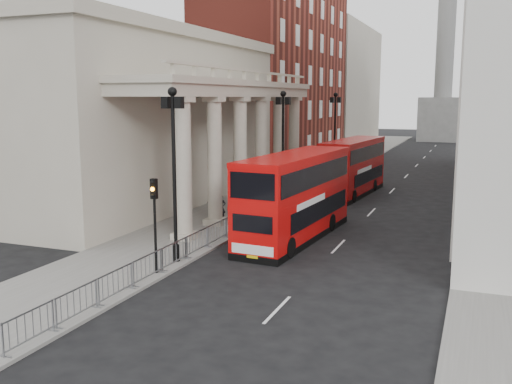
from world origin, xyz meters
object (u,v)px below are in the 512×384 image
bus_near (296,195)px  pedestrian_a (221,208)px  monument_column (445,53)px  lamp_post_mid (283,140)px  lamp_post_north (335,129)px  pedestrian_b (213,203)px  pedestrian_c (286,184)px  bus_far (353,166)px  lamp_post_south (174,163)px  traffic_light (154,208)px

bus_near → pedestrian_a: bearing=163.4°
monument_column → lamp_post_mid: (-6.60, -72.00, -11.07)m
lamp_post_north → pedestrian_b: 22.15m
bus_near → pedestrian_c: bus_near is taller
lamp_post_north → bus_far: 10.14m
lamp_post_south → lamp_post_north: (0.00, 32.00, 0.00)m
monument_column → bus_far: bearing=-92.5°
monument_column → pedestrian_a: monument_column is taller
pedestrian_a → lamp_post_mid: bearing=47.8°
lamp_post_south → pedestrian_a: bearing=101.3°
lamp_post_mid → lamp_post_north: (0.00, 16.00, 0.00)m
lamp_post_mid → pedestrian_c: size_ratio=4.50×
lamp_post_north → bus_near: size_ratio=0.73×
monument_column → bus_far: (-2.82, -65.06, -13.60)m
monument_column → lamp_post_south: bearing=-94.3°
monument_column → traffic_light: size_ratio=12.60×
pedestrian_a → lamp_post_south: bearing=-106.4°
monument_column → bus_near: (-2.71, -81.15, -13.45)m
lamp_post_mid → pedestrian_c: bearing=105.2°
lamp_post_north → monument_column: bearing=83.3°
lamp_post_south → pedestrian_a: 10.02m
lamp_post_mid → pedestrian_a: size_ratio=4.91×
monument_column → traffic_light: bearing=-94.1°
bus_far → pedestrian_c: 5.86m
bus_near → lamp_post_mid: bearing=117.4°
pedestrian_b → lamp_post_north: bearing=-124.9°
traffic_light → lamp_post_mid: bearing=90.3°
bus_far → pedestrian_c: size_ratio=5.80×
pedestrian_c → monument_column: bearing=108.4°
monument_column → pedestrian_b: monument_column is taller
lamp_post_south → bus_far: bearing=80.6°
lamp_post_mid → bus_near: bearing=-66.9°
traffic_light → bus_near: 9.66m
traffic_light → pedestrian_b: traffic_light is taller
bus_near → bus_far: bearing=94.8°
monument_column → lamp_post_north: 57.46m
lamp_post_north → bus_far: bearing=-67.3°
traffic_light → bus_near: size_ratio=0.38×
pedestrian_b → pedestrian_c: size_ratio=0.88×
traffic_light → bus_far: 25.24m
lamp_post_south → bus_near: size_ratio=0.73×
pedestrian_c → bus_near: bearing=-44.4°
monument_column → bus_near: size_ratio=4.75×
lamp_post_north → pedestrian_b: size_ratio=5.08×
bus_near → lamp_post_north: bearing=103.2°
lamp_post_north → pedestrian_b: lamp_post_north is taller
lamp_post_mid → pedestrian_b: lamp_post_mid is taller
lamp_post_mid → bus_near: (3.89, -9.15, -2.38)m
monument_column → lamp_post_north: size_ratio=6.51×
lamp_post_south → bus_far: 23.38m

